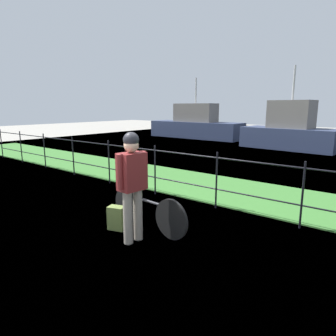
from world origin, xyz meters
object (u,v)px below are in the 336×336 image
(wooden_crate, at_px, (131,182))
(moored_boat_near, at_px, (290,132))
(backpack_on_paving, at_px, (117,218))
(moored_boat_mid, at_px, (195,125))
(terrier_dog, at_px, (132,171))
(bicycle_main, at_px, (147,210))
(cyclist_person, at_px, (132,178))

(wooden_crate, bearing_deg, moored_boat_near, 94.47)
(backpack_on_paving, relative_size, moored_boat_mid, 0.06)
(wooden_crate, relative_size, backpack_on_paving, 0.91)
(wooden_crate, height_order, terrier_dog, terrier_dog)
(terrier_dog, bearing_deg, bicycle_main, -4.53)
(bicycle_main, xyz_separation_m, moored_boat_near, (-1.30, 11.65, 0.50))
(terrier_dog, distance_m, backpack_on_paving, 0.83)
(cyclist_person, height_order, backpack_on_paving, cyclist_person)
(terrier_dog, bearing_deg, moored_boat_near, 94.59)
(bicycle_main, bearing_deg, moored_boat_mid, 120.72)
(terrier_dog, relative_size, backpack_on_paving, 0.80)
(terrier_dog, bearing_deg, wooden_crate, 175.47)
(moored_boat_near, bearing_deg, terrier_dog, -85.41)
(wooden_crate, height_order, moored_boat_near, moored_boat_near)
(backpack_on_paving, bearing_deg, moored_boat_near, 75.43)
(cyclist_person, height_order, moored_boat_mid, moored_boat_mid)
(wooden_crate, height_order, cyclist_person, cyclist_person)
(moored_boat_mid, bearing_deg, backpack_on_paving, -61.18)
(wooden_crate, bearing_deg, bicycle_main, -4.53)
(wooden_crate, xyz_separation_m, moored_boat_mid, (-7.44, 13.15, 0.05))
(wooden_crate, bearing_deg, terrier_dog, -4.53)
(terrier_dog, relative_size, moored_boat_mid, 0.05)
(terrier_dog, xyz_separation_m, backpack_on_paving, (-0.05, -0.34, -0.76))
(bicycle_main, height_order, backpack_on_paving, bicycle_main)
(backpack_on_paving, height_order, moored_boat_near, moored_boat_near)
(moored_boat_near, distance_m, moored_boat_mid, 6.71)
(bicycle_main, distance_m, moored_boat_near, 11.74)
(moored_boat_near, bearing_deg, backpack_on_paving, -85.76)
(wooden_crate, relative_size, moored_boat_near, 0.08)
(moored_boat_mid, bearing_deg, cyclist_person, -59.72)
(bicycle_main, distance_m, backpack_on_paving, 0.54)
(backpack_on_paving, bearing_deg, cyclist_person, -34.15)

